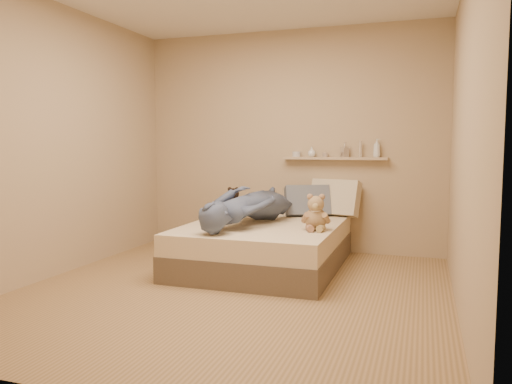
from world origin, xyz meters
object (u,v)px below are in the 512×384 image
(bed, at_px, (265,245))
(game_console, at_px, (223,216))
(pillow_grey, at_px, (307,201))
(person, at_px, (249,205))
(pillow_cream, at_px, (335,198))
(teddy_bear, at_px, (316,215))
(dark_plush, at_px, (234,202))
(wall_shelf, at_px, (334,158))

(bed, distance_m, game_console, 0.71)
(pillow_grey, relative_size, person, 0.31)
(pillow_cream, bearing_deg, game_console, -120.46)
(teddy_bear, relative_size, pillow_grey, 0.70)
(pillow_cream, distance_m, pillow_grey, 0.32)
(game_console, bearing_deg, person, 78.57)
(dark_plush, bearing_deg, pillow_grey, 4.50)
(dark_plush, distance_m, wall_shelf, 1.28)
(person, bearing_deg, pillow_grey, -109.79)
(bed, height_order, pillow_grey, pillow_grey)
(game_console, xyz_separation_m, pillow_grey, (0.53, 1.24, 0.03))
(bed, distance_m, dark_plush, 0.92)
(bed, relative_size, pillow_grey, 3.80)
(pillow_cream, bearing_deg, pillow_grey, -154.12)
(wall_shelf, bearing_deg, teddy_bear, -88.60)
(pillow_grey, bearing_deg, pillow_cream, 25.88)
(bed, height_order, pillow_cream, pillow_cream)
(bed, distance_m, teddy_bear, 0.72)
(pillow_grey, distance_m, wall_shelf, 0.59)
(game_console, xyz_separation_m, teddy_bear, (0.81, 0.32, 0.00))
(game_console, relative_size, dark_plush, 0.55)
(bed, relative_size, pillow_cream, 3.45)
(teddy_bear, bearing_deg, pillow_grey, 107.41)
(game_console, relative_size, wall_shelf, 0.14)
(game_console, bearing_deg, teddy_bear, 21.68)
(teddy_bear, height_order, person, person)
(teddy_bear, bearing_deg, game_console, -158.32)
(person, height_order, wall_shelf, wall_shelf)
(dark_plush, height_order, pillow_cream, pillow_cream)
(person, distance_m, wall_shelf, 1.29)
(person, bearing_deg, pillow_cream, -118.91)
(person, relative_size, wall_shelf, 1.37)
(dark_plush, bearing_deg, pillow_cream, 10.19)
(pillow_grey, bearing_deg, person, -119.17)
(bed, xyz_separation_m, game_console, (-0.24, -0.55, 0.37))
(bed, bearing_deg, wall_shelf, 58.82)
(dark_plush, distance_m, pillow_grey, 0.87)
(bed, distance_m, person, 0.45)
(bed, distance_m, wall_shelf, 1.38)
(pillow_cream, relative_size, pillow_grey, 1.10)
(bed, height_order, teddy_bear, teddy_bear)
(teddy_bear, distance_m, dark_plush, 1.44)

